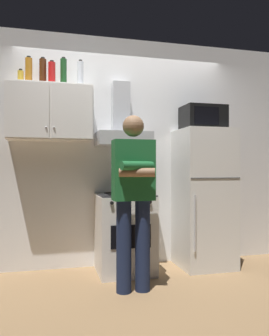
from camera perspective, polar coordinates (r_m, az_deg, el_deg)
name	(u,v)px	position (r m, az deg, el deg)	size (l,w,h in m)	color
ground_plane	(134,279)	(3.70, 0.00, -18.10)	(7.00, 7.00, 0.00)	olive
back_wall_tiled	(122,152)	(4.11, -2.05, 2.78)	(4.80, 0.10, 2.70)	white
upper_cabinet	(50,113)	(3.83, -13.99, 9.00)	(0.90, 0.37, 0.60)	white
stove_oven	(125,233)	(3.82, -1.67, -10.83)	(0.60, 0.62, 0.87)	white
range_hood	(122,129)	(3.90, -2.07, 6.58)	(0.60, 0.44, 0.75)	#B7BABF
refrigerator	(204,198)	(4.08, 11.53, -4.93)	(0.60, 0.62, 1.60)	white
microwave	(203,118)	(4.12, 11.41, 8.22)	(0.48, 0.37, 0.28)	black
person_standing	(133,195)	(3.16, -0.18, -4.52)	(0.38, 0.33, 1.64)	#192342
cooking_pot	(139,188)	(3.67, 0.72, -3.40)	(0.31, 0.21, 0.12)	#B7BABF
bottle_vodka_clear	(80,74)	(3.93, -9.07, 15.34)	(0.07, 0.07, 0.29)	silver
bottle_rum_dark	(43,72)	(3.95, -15.15, 15.31)	(0.07, 0.07, 0.30)	#47230F
bottle_wine_green	(64,72)	(3.95, -11.83, 15.45)	(0.07, 0.07, 0.32)	#19471E
bottle_liquor_amber	(29,71)	(3.94, -17.35, 15.32)	(0.07, 0.07, 0.30)	#B7721E
bottle_soda_red	(52,73)	(3.89, -13.71, 15.22)	(0.08, 0.08, 0.26)	red
bottle_spice_jar	(21,77)	(3.91, -18.58, 14.33)	(0.06, 0.06, 0.15)	gold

